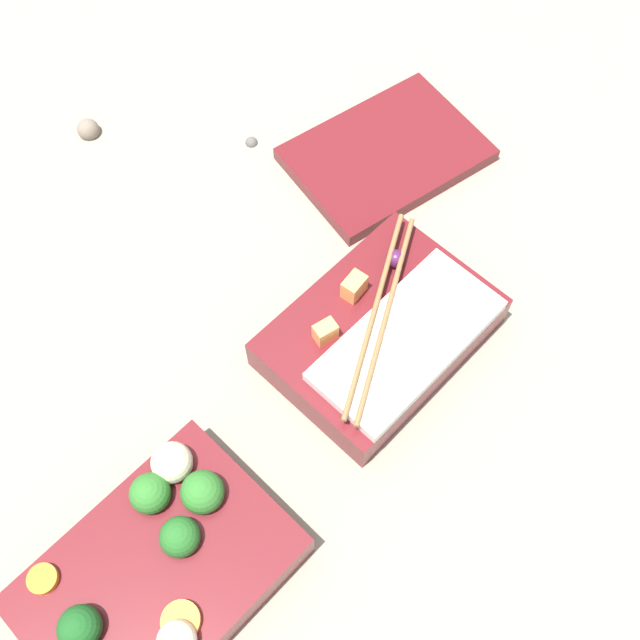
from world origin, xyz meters
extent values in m
plane|color=gray|center=(0.00, 0.00, 0.00)|extent=(3.00, 3.00, 0.00)
cube|color=maroon|center=(-0.14, -0.03, 0.02)|extent=(0.21, 0.15, 0.04)
sphere|color=#2D7028|center=(-0.07, -0.01, 0.05)|extent=(0.04, 0.04, 0.04)
sphere|color=#19511E|center=(-0.21, -0.02, 0.05)|extent=(0.03, 0.03, 0.03)
sphere|color=#2D7028|center=(-0.10, 0.02, 0.05)|extent=(0.03, 0.03, 0.03)
sphere|color=#236023|center=(-0.11, -0.02, 0.05)|extent=(0.03, 0.03, 0.03)
cylinder|color=orange|center=(-0.20, 0.03, 0.04)|extent=(0.03, 0.03, 0.01)
cylinder|color=orange|center=(-0.15, -0.07, 0.04)|extent=(0.03, 0.03, 0.01)
sphere|color=beige|center=(-0.08, 0.03, 0.05)|extent=(0.03, 0.03, 0.03)
cube|color=maroon|center=(0.14, -0.01, 0.02)|extent=(0.21, 0.15, 0.04)
cube|color=white|center=(0.14, -0.04, 0.05)|extent=(0.18, 0.08, 0.01)
cube|color=#F4A356|center=(0.10, 0.02, 0.05)|extent=(0.02, 0.02, 0.02)
cube|color=#F4A356|center=(0.15, 0.03, 0.05)|extent=(0.02, 0.02, 0.02)
sphere|color=#4C1E4C|center=(0.20, 0.02, 0.05)|extent=(0.02, 0.02, 0.02)
cylinder|color=olive|center=(0.15, -0.01, 0.06)|extent=(0.19, 0.11, 0.01)
cylinder|color=olive|center=(0.14, 0.00, 0.06)|extent=(0.19, 0.11, 0.01)
cube|color=maroon|center=(0.32, 0.14, 0.01)|extent=(0.23, 0.18, 0.02)
sphere|color=#595651|center=(0.23, 0.26, 0.00)|extent=(0.01, 0.01, 0.01)
sphere|color=#7A6B5B|center=(0.11, 0.40, 0.01)|extent=(0.02, 0.02, 0.02)
camera|label=1|loc=(-0.13, -0.19, 0.64)|focal=42.00mm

